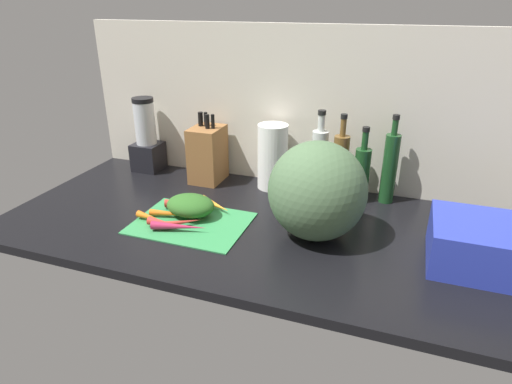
{
  "coord_description": "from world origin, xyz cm",
  "views": [
    {
      "loc": [
        42.15,
        -120.7,
        67.95
      ],
      "look_at": [
        0.85,
        -4.97,
        13.09
      ],
      "focal_mm": 30.52,
      "sensor_mm": 36.0,
      "label": 1
    }
  ],
  "objects_px": {
    "knife_block": "(208,154)",
    "bottle_2": "(362,173)",
    "winter_squash": "(317,191)",
    "carrot_1": "(150,217)",
    "bottle_0": "(319,162)",
    "cutting_board": "(191,223)",
    "carrot_0": "(163,223)",
    "blender_appliance": "(147,140)",
    "bottle_1": "(340,166)",
    "carrot_2": "(181,222)",
    "dish_rack": "(478,245)",
    "carrot_6": "(181,203)",
    "carrot_7": "(198,204)",
    "carrot_5": "(175,214)",
    "bottle_3": "(390,167)",
    "paper_towel_roll": "(273,157)",
    "carrot_3": "(215,205)",
    "carrot_4": "(179,227)"
  },
  "relations": [
    {
      "from": "winter_squash",
      "to": "carrot_5",
      "type": "bearing_deg",
      "value": -174.13
    },
    {
      "from": "carrot_5",
      "to": "dish_rack",
      "type": "bearing_deg",
      "value": 2.47
    },
    {
      "from": "carrot_0",
      "to": "carrot_3",
      "type": "distance_m",
      "value": 0.2
    },
    {
      "from": "carrot_2",
      "to": "carrot_5",
      "type": "relative_size",
      "value": 0.74
    },
    {
      "from": "blender_appliance",
      "to": "carrot_3",
      "type": "bearing_deg",
      "value": -31.92
    },
    {
      "from": "carrot_1",
      "to": "winter_squash",
      "type": "height_order",
      "value": "winter_squash"
    },
    {
      "from": "carrot_7",
      "to": "blender_appliance",
      "type": "bearing_deg",
      "value": 143.37
    },
    {
      "from": "carrot_6",
      "to": "bottle_2",
      "type": "height_order",
      "value": "bottle_2"
    },
    {
      "from": "carrot_3",
      "to": "carrot_1",
      "type": "bearing_deg",
      "value": -137.01
    },
    {
      "from": "winter_squash",
      "to": "bottle_2",
      "type": "distance_m",
      "value": 0.33
    },
    {
      "from": "paper_towel_roll",
      "to": "bottle_1",
      "type": "distance_m",
      "value": 0.26
    },
    {
      "from": "carrot_5",
      "to": "bottle_3",
      "type": "distance_m",
      "value": 0.77
    },
    {
      "from": "knife_block",
      "to": "bottle_2",
      "type": "bearing_deg",
      "value": 0.37
    },
    {
      "from": "carrot_5",
      "to": "carrot_6",
      "type": "height_order",
      "value": "carrot_6"
    },
    {
      "from": "carrot_1",
      "to": "paper_towel_roll",
      "type": "height_order",
      "value": "paper_towel_roll"
    },
    {
      "from": "carrot_2",
      "to": "carrot_4",
      "type": "height_order",
      "value": "carrot_4"
    },
    {
      "from": "bottle_3",
      "to": "carrot_0",
      "type": "bearing_deg",
      "value": -145.0
    },
    {
      "from": "paper_towel_roll",
      "to": "carrot_2",
      "type": "bearing_deg",
      "value": -112.78
    },
    {
      "from": "carrot_1",
      "to": "bottle_0",
      "type": "height_order",
      "value": "bottle_0"
    },
    {
      "from": "bottle_1",
      "to": "dish_rack",
      "type": "distance_m",
      "value": 0.54
    },
    {
      "from": "blender_appliance",
      "to": "bottle_3",
      "type": "distance_m",
      "value": 0.99
    },
    {
      "from": "carrot_1",
      "to": "carrot_5",
      "type": "height_order",
      "value": "carrot_1"
    },
    {
      "from": "carrot_7",
      "to": "paper_towel_roll",
      "type": "bearing_deg",
      "value": 55.68
    },
    {
      "from": "knife_block",
      "to": "bottle_1",
      "type": "height_order",
      "value": "bottle_1"
    },
    {
      "from": "knife_block",
      "to": "carrot_7",
      "type": "bearing_deg",
      "value": -72.58
    },
    {
      "from": "winter_squash",
      "to": "carrot_2",
      "type": "bearing_deg",
      "value": -167.22
    },
    {
      "from": "carrot_4",
      "to": "bottle_3",
      "type": "bearing_deg",
      "value": 37.76
    },
    {
      "from": "carrot_4",
      "to": "carrot_6",
      "type": "relative_size",
      "value": 1.58
    },
    {
      "from": "dish_rack",
      "to": "bottle_3",
      "type": "bearing_deg",
      "value": 127.78
    },
    {
      "from": "carrot_1",
      "to": "carrot_6",
      "type": "xyz_separation_m",
      "value": [
        0.05,
        0.13,
        0.0
      ]
    },
    {
      "from": "knife_block",
      "to": "blender_appliance",
      "type": "xyz_separation_m",
      "value": [
        -0.3,
        0.02,
        0.02
      ]
    },
    {
      "from": "carrot_4",
      "to": "carrot_7",
      "type": "distance_m",
      "value": 0.18
    },
    {
      "from": "cutting_board",
      "to": "bottle_0",
      "type": "xyz_separation_m",
      "value": [
        0.34,
        0.37,
        0.13
      ]
    },
    {
      "from": "carrot_6",
      "to": "bottle_0",
      "type": "distance_m",
      "value": 0.52
    },
    {
      "from": "bottle_1",
      "to": "carrot_2",
      "type": "bearing_deg",
      "value": -137.36
    },
    {
      "from": "carrot_6",
      "to": "dish_rack",
      "type": "distance_m",
      "value": 0.94
    },
    {
      "from": "blender_appliance",
      "to": "dish_rack",
      "type": "relative_size",
      "value": 1.22
    },
    {
      "from": "carrot_0",
      "to": "winter_squash",
      "type": "bearing_deg",
      "value": 14.68
    },
    {
      "from": "cutting_board",
      "to": "knife_block",
      "type": "distance_m",
      "value": 0.39
    },
    {
      "from": "carrot_4",
      "to": "dish_rack",
      "type": "relative_size",
      "value": 0.69
    },
    {
      "from": "carrot_4",
      "to": "carrot_3",
      "type": "bearing_deg",
      "value": 76.89
    },
    {
      "from": "cutting_board",
      "to": "carrot_0",
      "type": "xyz_separation_m",
      "value": [
        -0.07,
        -0.06,
        0.02
      ]
    },
    {
      "from": "cutting_board",
      "to": "dish_rack",
      "type": "height_order",
      "value": "dish_rack"
    },
    {
      "from": "carrot_0",
      "to": "knife_block",
      "type": "distance_m",
      "value": 0.44
    },
    {
      "from": "carrot_2",
      "to": "bottle_0",
      "type": "height_order",
      "value": "bottle_0"
    },
    {
      "from": "carrot_2",
      "to": "knife_block",
      "type": "bearing_deg",
      "value": 102.81
    },
    {
      "from": "carrot_6",
      "to": "blender_appliance",
      "type": "relative_size",
      "value": 0.36
    },
    {
      "from": "cutting_board",
      "to": "carrot_3",
      "type": "relative_size",
      "value": 2.69
    },
    {
      "from": "carrot_5",
      "to": "bottle_1",
      "type": "relative_size",
      "value": 0.56
    },
    {
      "from": "blender_appliance",
      "to": "winter_squash",
      "type": "bearing_deg",
      "value": -22.26
    }
  ]
}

